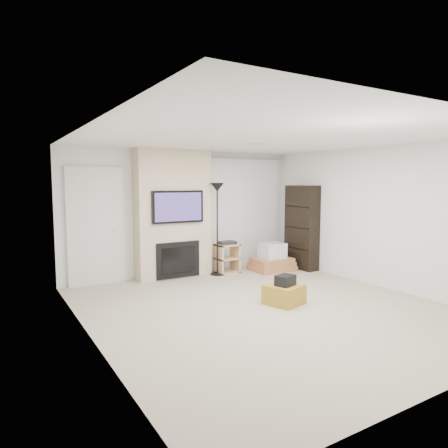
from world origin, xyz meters
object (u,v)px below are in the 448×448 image
floor_lamp (217,203)px  bookshelf (302,227)px  ottoman (284,294)px  box_stack (272,260)px  av_stand (227,256)px

floor_lamp → bookshelf: (1.87, -0.41, -0.56)m
ottoman → box_stack: 2.37m
ottoman → floor_lamp: size_ratio=0.27×
ottoman → box_stack: bearing=56.5°
av_stand → bookshelf: bookshelf is taller
floor_lamp → box_stack: 1.74m
av_stand → box_stack: size_ratio=0.74×
av_stand → box_stack: av_stand is taller
floor_lamp → box_stack: (1.20, -0.25, -1.24)m
floor_lamp → ottoman: bearing=-92.8°
bookshelf → floor_lamp: bearing=167.5°
av_stand → bookshelf: size_ratio=0.37×
av_stand → bookshelf: bearing=-16.2°
ottoman → box_stack: box_stack is taller
bookshelf → box_stack: bearing=166.0°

